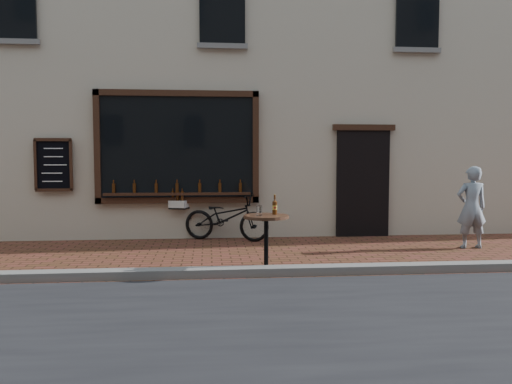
{
  "coord_description": "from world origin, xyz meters",
  "views": [
    {
      "loc": [
        -1.3,
        -6.62,
        1.65
      ],
      "look_at": [
        -0.55,
        1.2,
        1.1
      ],
      "focal_mm": 35.0,
      "sensor_mm": 36.0,
      "label": 1
    }
  ],
  "objects": [
    {
      "name": "shop_building",
      "position": [
        0.0,
        6.5,
        5.0
      ],
      "size": [
        28.0,
        6.2,
        10.0
      ],
      "color": "#C2B398",
      "rests_on": "ground"
    },
    {
      "name": "bistro_table",
      "position": [
        -0.48,
        0.35,
        0.59
      ],
      "size": [
        0.65,
        0.65,
        1.11
      ],
      "color": "black",
      "rests_on": "ground"
    },
    {
      "name": "kerb",
      "position": [
        0.0,
        0.2,
        0.06
      ],
      "size": [
        90.0,
        0.25,
        0.12
      ],
      "primitive_type": "cube",
      "color": "slate",
      "rests_on": "ground"
    },
    {
      "name": "ground",
      "position": [
        0.0,
        0.0,
        0.0
      ],
      "size": [
        90.0,
        90.0,
        0.0
      ],
      "primitive_type": "plane",
      "color": "#4F2E19",
      "rests_on": "ground"
    },
    {
      "name": "cargo_bicycle",
      "position": [
        -0.98,
        3.21,
        0.47
      ],
      "size": [
        2.07,
        1.23,
        0.98
      ],
      "rotation": [
        0.0,
        0.0,
        1.21
      ],
      "color": "black",
      "rests_on": "ground"
    },
    {
      "name": "pedestrian",
      "position": [
        3.45,
        1.95,
        0.74
      ],
      "size": [
        0.56,
        0.39,
        1.49
      ],
      "primitive_type": "imported",
      "rotation": [
        0.0,
        0.0,
        3.07
      ],
      "color": "gray",
      "rests_on": "ground"
    }
  ]
}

